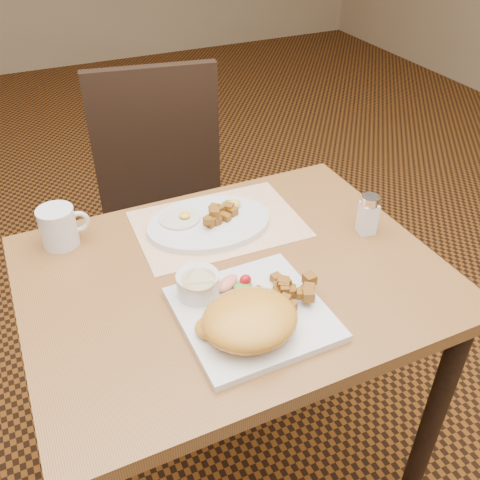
% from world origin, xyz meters
% --- Properties ---
extents(ground, '(8.00, 8.00, 0.00)m').
position_xyz_m(ground, '(0.00, 0.00, 0.00)').
color(ground, black).
rests_on(ground, ground).
extents(table, '(0.90, 0.70, 0.75)m').
position_xyz_m(table, '(0.00, 0.00, 0.64)').
color(table, '#925D2D').
rests_on(table, ground).
extents(chair_far, '(0.49, 0.49, 0.97)m').
position_xyz_m(chair_far, '(0.04, 0.65, 0.54)').
color(chair_far, black).
rests_on(chair_far, ground).
extents(placemat, '(0.41, 0.29, 0.00)m').
position_xyz_m(placemat, '(0.04, 0.18, 0.75)').
color(placemat, white).
rests_on(placemat, table).
extents(plate_square, '(0.28, 0.28, 0.02)m').
position_xyz_m(plate_square, '(-0.02, -0.14, 0.76)').
color(plate_square, silver).
rests_on(plate_square, table).
extents(plate_oval, '(0.32, 0.24, 0.02)m').
position_xyz_m(plate_oval, '(0.02, 0.18, 0.76)').
color(plate_oval, silver).
rests_on(plate_oval, placemat).
extents(hollandaise_mound, '(0.19, 0.16, 0.07)m').
position_xyz_m(hollandaise_mound, '(-0.06, -0.19, 0.80)').
color(hollandaise_mound, gold).
rests_on(hollandaise_mound, plate_square).
extents(ramekin, '(0.09, 0.09, 0.05)m').
position_xyz_m(ramekin, '(-0.10, -0.05, 0.79)').
color(ramekin, silver).
rests_on(ramekin, plate_square).
extents(garnish_sq, '(0.08, 0.06, 0.03)m').
position_xyz_m(garnish_sq, '(-0.02, -0.06, 0.78)').
color(garnish_sq, '#387223').
rests_on(garnish_sq, plate_square).
extents(fried_egg, '(0.10, 0.10, 0.02)m').
position_xyz_m(fried_egg, '(-0.04, 0.22, 0.77)').
color(fried_egg, white).
rests_on(fried_egg, plate_oval).
extents(garnish_ov, '(0.05, 0.05, 0.02)m').
position_xyz_m(garnish_ov, '(0.09, 0.22, 0.78)').
color(garnish_ov, '#387223').
rests_on(garnish_ov, plate_oval).
extents(salt_shaker, '(0.05, 0.05, 0.10)m').
position_xyz_m(salt_shaker, '(0.35, 0.00, 0.80)').
color(salt_shaker, white).
rests_on(salt_shaker, table).
extents(coffee_mug, '(0.12, 0.08, 0.10)m').
position_xyz_m(coffee_mug, '(-0.32, 0.26, 0.80)').
color(coffee_mug, silver).
rests_on(coffee_mug, table).
extents(home_fries_sq, '(0.13, 0.12, 0.04)m').
position_xyz_m(home_fries_sq, '(0.06, -0.14, 0.78)').
color(home_fries_sq, '#8E5917').
rests_on(home_fries_sq, plate_square).
extents(home_fries_ov, '(0.10, 0.07, 0.04)m').
position_xyz_m(home_fries_ov, '(0.04, 0.18, 0.78)').
color(home_fries_ov, '#8E5917').
rests_on(home_fries_ov, plate_oval).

